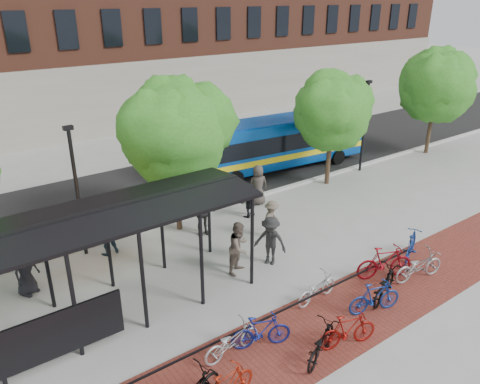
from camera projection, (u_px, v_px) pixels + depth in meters
ground at (282, 238)px, 19.43m from camera, size 160.00×160.00×0.00m
asphalt_street at (186, 181)px, 25.39m from camera, size 160.00×8.00×0.01m
curb at (227, 205)px, 22.39m from camera, size 160.00×0.25×0.12m
brick_strip at (338, 319)px, 14.62m from camera, size 24.00×3.00×0.01m
bike_rack_rail at (288, 319)px, 14.59m from camera, size 12.00×0.05×0.95m
bus_shelter at (83, 233)px, 13.51m from camera, size 10.60×3.07×3.60m
tree_b at (176, 128)px, 18.62m from camera, size 5.15×4.20×6.47m
tree_c at (333, 108)px, 23.65m from camera, size 4.66×3.80×5.92m
tree_d at (437, 82)px, 28.36m from camera, size 5.39×4.40×6.55m
lamp_post_left at (77, 189)px, 17.26m from camera, size 0.35×0.20×5.12m
lamp_post_right at (364, 124)px, 25.92m from camera, size 0.35×0.20×5.12m
bus at (279, 140)px, 26.63m from camera, size 11.14×3.50×2.96m
bike_2 at (232, 341)px, 12.97m from camera, size 1.87×0.71×0.97m
bike_3 at (261, 332)px, 13.26m from camera, size 1.82×1.14×1.06m
bike_4 at (321, 343)px, 12.89m from camera, size 1.97×1.36×0.98m
bike_5 at (348, 330)px, 13.29m from camera, size 1.90×1.02×1.10m
bike_6 at (317, 288)px, 15.33m from camera, size 1.80×0.75×0.92m
bike_7 at (375, 297)px, 14.73m from camera, size 1.89×1.05×1.10m
bike_8 at (384, 284)px, 15.44m from camera, size 2.13×1.37×1.05m
bike_9 at (385, 262)px, 16.51m from camera, size 2.15×1.40×1.26m
bike_10 at (419, 266)px, 16.47m from camera, size 2.15×1.10×1.08m
bike_11 at (411, 245)px, 17.76m from camera, size 1.93×1.26×1.13m
pedestrian_0 at (25, 269)px, 15.53m from camera, size 1.09×0.99×1.87m
pedestrian_2 at (105, 233)px, 17.96m from camera, size 0.87×0.68×1.79m
pedestrian_3 at (271, 219)px, 19.23m from camera, size 1.21×0.97×1.64m
pedestrian_4 at (202, 213)px, 19.44m from camera, size 1.22×0.67×1.97m
pedestrian_5 at (250, 200)px, 21.11m from camera, size 1.52×0.77×1.57m
pedestrian_6 at (258, 185)px, 22.28m from camera, size 1.10×0.88×1.96m
pedestrian_8 at (239, 247)px, 16.77m from camera, size 1.19×1.10×1.98m
pedestrian_9 at (270, 241)px, 17.28m from camera, size 1.25×1.43×1.92m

